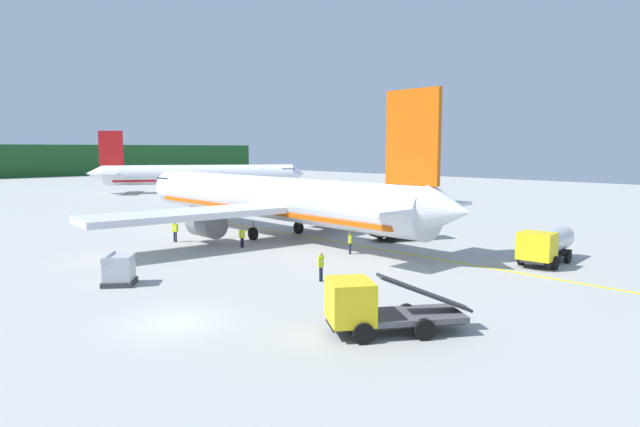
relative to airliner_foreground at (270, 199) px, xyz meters
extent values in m
cylinder|color=silver|center=(0.01, 0.57, 0.11)|extent=(4.69, 36.08, 3.80)
cone|color=silver|center=(0.49, 19.76, 0.11)|extent=(3.67, 2.49, 3.61)
cone|color=silver|center=(-0.47, -19.03, 0.51)|extent=(3.31, 3.28, 3.23)
cube|color=#192333|center=(0.44, 17.56, 0.96)|extent=(3.29, 2.48, 0.60)
cube|color=silver|center=(-9.17, -1.20, -0.56)|extent=(16.49, 6.83, 0.50)
cylinder|color=slate|center=(-6.39, 0.53, -1.76)|extent=(2.28, 3.25, 2.20)
cube|color=silver|center=(9.10, -1.66, -0.56)|extent=(16.33, 6.06, 0.50)
cylinder|color=slate|center=(6.41, 0.21, -1.76)|extent=(2.28, 3.25, 2.20)
cube|color=#D8590C|center=(-0.40, -15.93, 5.26)|extent=(0.47, 4.41, 6.50)
cube|color=silver|center=(-0.40, -15.93, 0.51)|extent=(10.48, 3.46, 0.24)
cube|color=#D8590C|center=(0.01, 0.57, -0.94)|extent=(4.41, 32.48, 0.36)
cylinder|color=black|center=(0.35, 14.24, -2.84)|extent=(0.38, 1.11, 1.10)
cylinder|color=gray|center=(0.35, 14.24, -2.04)|extent=(0.20, 0.20, 0.50)
cylinder|color=black|center=(-2.62, -0.87, -2.84)|extent=(0.38, 1.11, 1.10)
cylinder|color=gray|center=(-2.62, -0.87, -2.04)|extent=(0.20, 0.20, 0.50)
cylinder|color=black|center=(2.58, -1.00, -2.84)|extent=(0.38, 1.11, 1.10)
cylinder|color=gray|center=(2.58, -1.00, -2.04)|extent=(0.20, 0.20, 0.50)
cylinder|color=white|center=(21.86, 46.44, -0.18)|extent=(29.45, 21.16, 3.49)
cone|color=white|center=(36.54, 36.70, -0.18)|extent=(3.67, 3.98, 3.31)
cone|color=white|center=(6.88, 56.38, 0.19)|extent=(4.08, 4.09, 2.96)
cube|color=#192333|center=(34.85, 37.81, 0.60)|extent=(3.47, 3.69, 0.55)
cube|color=white|center=(24.97, 54.44, -0.79)|extent=(12.74, 14.12, 0.46)
cylinder|color=slate|center=(24.95, 51.43, -1.89)|extent=(3.56, 3.30, 2.02)
cube|color=white|center=(15.69, 40.46, -0.79)|extent=(10.70, 15.05, 0.46)
cylinder|color=slate|center=(18.46, 41.65, -1.89)|extent=(3.56, 3.30, 2.02)
cube|color=red|center=(9.25, 54.81, 4.55)|extent=(3.55, 2.51, 5.96)
cube|color=white|center=(9.25, 54.81, 0.19)|extent=(7.72, 9.57, 0.22)
cube|color=red|center=(21.86, 46.44, -1.14)|extent=(26.60, 19.19, 0.33)
cylinder|color=black|center=(32.32, 39.50, -2.89)|extent=(1.02, 0.83, 1.01)
cylinder|color=gray|center=(32.32, 39.50, -2.15)|extent=(0.18, 0.18, 0.46)
cylinder|color=black|center=(22.03, 49.19, -2.89)|extent=(1.02, 0.83, 1.01)
cylinder|color=gray|center=(22.03, 49.19, -2.15)|extent=(0.18, 0.18, 0.46)
cylinder|color=black|center=(19.39, 45.21, -2.89)|extent=(1.02, 0.83, 1.01)
cylinder|color=gray|center=(19.39, 45.21, -2.15)|extent=(0.18, 0.18, 0.46)
cube|color=silver|center=(5.06, -8.98, -1.89)|extent=(2.55, 2.75, 1.80)
cube|color=#192333|center=(4.28, -8.63, -1.53)|extent=(0.84, 1.71, 0.94)
cube|color=white|center=(7.52, -10.11, -1.81)|extent=(4.20, 3.51, 1.96)
cube|color=#262628|center=(6.70, -9.74, -2.87)|extent=(5.56, 3.66, 0.16)
cylinder|color=black|center=(4.87, -10.11, -2.94)|extent=(0.93, 0.63, 0.90)
cylinder|color=black|center=(5.79, -8.11, -2.94)|extent=(0.93, 0.63, 0.90)
cylinder|color=black|center=(7.06, -11.11, -2.94)|extent=(0.93, 0.63, 0.90)
cylinder|color=black|center=(7.98, -9.11, -2.94)|extent=(0.93, 0.63, 0.90)
cube|color=yellow|center=(-14.46, -23.11, -1.89)|extent=(2.72, 2.83, 1.80)
cube|color=#192333|center=(-15.16, -22.64, -1.53)|extent=(1.10, 1.58, 0.94)
cube|color=#4C4C51|center=(-12.04, -24.74, -2.67)|extent=(4.58, 4.08, 0.24)
cube|color=#2D2D33|center=(-11.71, -24.97, -1.69)|extent=(3.95, 3.07, 1.77)
cube|color=#262628|center=(-12.78, -24.24, -2.87)|extent=(5.70, 4.54, 0.16)
cylinder|color=black|center=(-14.82, -24.19, -2.94)|extent=(0.90, 0.74, 0.90)
cylinder|color=black|center=(-13.59, -22.37, -2.94)|extent=(0.90, 0.74, 0.90)
cylinder|color=black|center=(-12.65, -25.66, -2.94)|extent=(0.90, 0.74, 0.90)
cylinder|color=black|center=(-11.42, -23.83, -2.94)|extent=(0.90, 0.74, 0.90)
cube|color=yellow|center=(4.02, -22.93, -1.89)|extent=(1.98, 2.34, 1.80)
cube|color=#192333|center=(3.18, -23.00, -1.53)|extent=(0.24, 1.85, 0.94)
cylinder|color=silver|center=(7.07, -22.67, -1.89)|extent=(4.24, 2.14, 1.80)
cube|color=#262628|center=(6.17, -22.75, -2.87)|extent=(6.23, 2.05, 0.16)
cylinder|color=black|center=(4.41, -24.00, -2.94)|extent=(0.92, 0.35, 0.90)
cylinder|color=black|center=(4.23, -21.81, -2.94)|extent=(0.92, 0.35, 0.90)
cylinder|color=black|center=(7.16, -23.77, -2.94)|extent=(0.92, 0.35, 0.90)
cylinder|color=black|center=(6.98, -21.58, -2.94)|extent=(0.92, 0.35, 0.90)
cube|color=#333338|center=(-17.72, -7.91, -3.24)|extent=(2.45, 2.45, 0.30)
cube|color=#B2B7C1|center=(-17.72, -7.91, -2.37)|extent=(2.17, 2.17, 1.45)
cube|color=#B2B7C1|center=(-18.15, -7.57, -1.79)|extent=(1.46, 1.62, 0.56)
cylinder|color=#191E33|center=(-8.79, -15.52, -2.95)|extent=(0.14, 0.14, 0.88)
cylinder|color=#191E33|center=(-8.62, -15.46, -2.95)|extent=(0.14, 0.14, 0.88)
cube|color=#CCE519|center=(-8.70, -15.49, -2.18)|extent=(0.49, 0.36, 0.66)
cube|color=silver|center=(-8.70, -15.49, -2.14)|extent=(0.50, 0.37, 0.06)
sphere|color=tan|center=(-8.70, -15.49, -1.73)|extent=(0.24, 0.24, 0.24)
cylinder|color=#CCE519|center=(-8.96, -15.58, -2.14)|extent=(0.09, 0.09, 0.63)
cylinder|color=#CCE519|center=(-8.45, -15.39, -2.14)|extent=(0.09, 0.09, 0.63)
cylinder|color=#191E33|center=(-5.36, -3.14, -2.99)|extent=(0.14, 0.14, 0.81)
cylinder|color=#191E33|center=(-5.54, -3.15, -2.99)|extent=(0.14, 0.14, 0.81)
cube|color=#CCE519|center=(-5.45, -3.15, -2.28)|extent=(0.46, 0.27, 0.60)
cube|color=silver|center=(-5.45, -3.15, -2.25)|extent=(0.47, 0.28, 0.06)
sphere|color=tan|center=(-5.45, -3.15, -1.87)|extent=(0.22, 0.22, 0.22)
cylinder|color=#CCE519|center=(-5.18, -3.12, -2.25)|extent=(0.09, 0.09, 0.57)
cylinder|color=#CCE519|center=(-5.72, -3.17, -2.25)|extent=(0.09, 0.09, 0.57)
cylinder|color=#191E33|center=(-8.03, 3.00, -2.95)|extent=(0.14, 0.14, 0.88)
cylinder|color=#191E33|center=(-7.94, 2.84, -2.95)|extent=(0.14, 0.14, 0.88)
cube|color=#CCE519|center=(-7.99, 2.92, -2.18)|extent=(0.40, 0.49, 0.66)
cube|color=silver|center=(-7.99, 2.92, -2.15)|extent=(0.41, 0.51, 0.06)
sphere|color=tan|center=(-7.99, 2.92, -1.73)|extent=(0.24, 0.24, 0.24)
cylinder|color=#CCE519|center=(-8.11, 3.16, -2.15)|extent=(0.09, 0.09, 0.63)
cylinder|color=#CCE519|center=(-7.86, 2.68, -2.15)|extent=(0.09, 0.09, 0.63)
cylinder|color=#191E33|center=(-1.20, -10.95, -2.97)|extent=(0.14, 0.14, 0.84)
cylinder|color=#191E33|center=(-1.31, -11.09, -2.97)|extent=(0.14, 0.14, 0.84)
cube|color=#CCE519|center=(-1.26, -11.02, -2.24)|extent=(0.44, 0.48, 0.63)
cube|color=silver|center=(-1.26, -11.02, -2.21)|extent=(0.46, 0.50, 0.06)
sphere|color=tan|center=(-1.26, -11.02, -1.82)|extent=(0.23, 0.23, 0.23)
cylinder|color=#CCE519|center=(-1.10, -10.81, -2.21)|extent=(0.09, 0.09, 0.60)
cylinder|color=#CCE519|center=(-1.42, -11.24, -2.21)|extent=(0.09, 0.09, 0.60)
cube|color=yellow|center=(1.85, -4.43, -3.39)|extent=(0.30, 60.00, 0.01)
camera|label=1|loc=(-30.94, -38.16, 4.53)|focal=30.45mm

